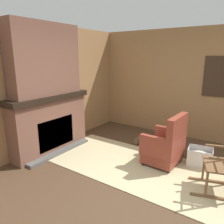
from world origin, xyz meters
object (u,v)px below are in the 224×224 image
object	(u,v)px
laundry_basket	(200,157)
decorative_plate_on_mantel	(47,87)
rocking_chair	(223,167)
oil_lamp_vase	(24,94)
storage_case	(67,88)
armchair	(165,146)
firewood_stack	(144,140)

from	to	relation	value
laundry_basket	decorative_plate_on_mantel	bearing A→B (deg)	-159.37
rocking_chair	decorative_plate_on_mantel	size ratio (longest dim) A/B	3.99
oil_lamp_vase	storage_case	world-z (taller)	oil_lamp_vase
laundry_basket	armchair	bearing A→B (deg)	-149.96
armchair	firewood_stack	bearing A→B (deg)	-39.48
oil_lamp_vase	armchair	bearing A→B (deg)	30.03
laundry_basket	oil_lamp_vase	size ratio (longest dim) A/B	2.08
armchair	decorative_plate_on_mantel	size ratio (longest dim) A/B	3.32
laundry_basket	decorative_plate_on_mantel	xyz separation A→B (m)	(-2.87, -1.08, 1.20)
armchair	storage_case	world-z (taller)	storage_case
rocking_chair	storage_case	distance (m)	3.43
decorative_plate_on_mantel	laundry_basket	bearing A→B (deg)	20.63
firewood_stack	storage_case	xyz separation A→B (m)	(-1.52, -0.90, 1.21)
armchair	rocking_chair	world-z (taller)	rocking_chair
storage_case	decorative_plate_on_mantel	bearing A→B (deg)	-92.14
firewood_stack	decorative_plate_on_mantel	size ratio (longest dim) A/B	1.60
oil_lamp_vase	decorative_plate_on_mantel	world-z (taller)	decorative_plate_on_mantel
firewood_stack	decorative_plate_on_mantel	world-z (taller)	decorative_plate_on_mantel
armchair	oil_lamp_vase	size ratio (longest dim) A/B	4.23
storage_case	rocking_chair	bearing A→B (deg)	-2.70
armchair	rocking_chair	bearing A→B (deg)	162.51
armchair	firewood_stack	size ratio (longest dim) A/B	2.07
storage_case	decorative_plate_on_mantel	xyz separation A→B (m)	(-0.02, -0.54, 0.09)
firewood_stack	decorative_plate_on_mantel	distance (m)	2.47
armchair	storage_case	size ratio (longest dim) A/B	4.20
armchair	laundry_basket	distance (m)	0.68
storage_case	decorative_plate_on_mantel	world-z (taller)	decorative_plate_on_mantel
armchair	oil_lamp_vase	bearing A→B (deg)	32.36
rocking_chair	laundry_basket	distance (m)	0.87
laundry_basket	firewood_stack	bearing A→B (deg)	165.02
rocking_chair	firewood_stack	world-z (taller)	rocking_chair
decorative_plate_on_mantel	storage_case	bearing A→B (deg)	87.86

